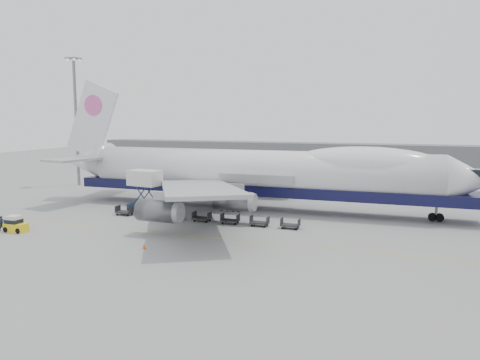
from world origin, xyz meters
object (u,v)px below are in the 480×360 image
at_px(airliner, 261,172).
at_px(baggage_tug, 15,225).
at_px(catering_truck, 145,188).
at_px(ground_worker, 2,223).

distance_m(airliner, baggage_tug, 33.61).
height_order(airliner, baggage_tug, airliner).
xyz_separation_m(catering_truck, baggage_tug, (-8.42, -15.87, -2.57)).
bearing_deg(ground_worker, catering_truck, -22.42).
distance_m(airliner, ground_worker, 35.09).
height_order(airliner, ground_worker, airliner).
distance_m(catering_truck, baggage_tug, 18.14).
distance_m(catering_truck, ground_worker, 19.25).
height_order(catering_truck, ground_worker, catering_truck).
bearing_deg(airliner, catering_truck, -153.92).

